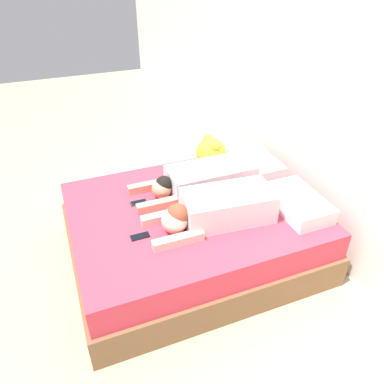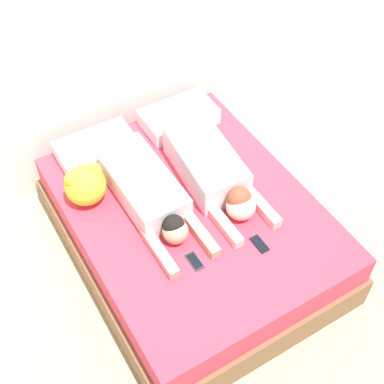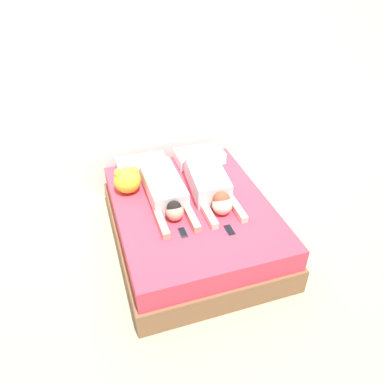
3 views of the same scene
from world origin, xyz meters
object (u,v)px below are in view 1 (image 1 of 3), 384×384
person_right (216,209)px  cell_phone_right (140,236)px  pillow_head_right (298,203)px  pillow_head_left (255,164)px  bed (192,232)px  person_left (202,179)px  cell_phone_left (139,202)px  plush_toy (211,152)px

person_right → cell_phone_right: person_right is taller
pillow_head_right → cell_phone_right: size_ratio=4.01×
pillow_head_left → bed: bearing=-66.0°
bed → cell_phone_right: 0.61m
pillow_head_right → cell_phone_right: pillow_head_right is taller
person_right → cell_phone_right: size_ratio=7.25×
pillow_head_right → person_right: 0.69m
bed → cell_phone_right: size_ratio=14.32×
pillow_head_right → cell_phone_right: 1.30m
pillow_head_right → person_left: size_ratio=0.52×
cell_phone_left → plush_toy: 0.91m
pillow_head_right → plush_toy: 1.00m
pillow_head_right → cell_phone_left: pillow_head_right is taller
cell_phone_left → cell_phone_right: 0.44m
bed → plush_toy: (-0.58, 0.43, 0.42)m
plush_toy → bed: bearing=-36.2°
person_right → cell_phone_left: (-0.46, -0.51, -0.11)m
person_left → plush_toy: (-0.35, 0.24, 0.05)m
person_right → cell_phone_left: bearing=-132.1°
cell_phone_right → pillow_head_left: bearing=113.5°
person_right → plush_toy: (-0.82, 0.32, 0.04)m
cell_phone_left → pillow_head_left: bearing=96.3°
bed → person_left: 0.47m
pillow_head_left → cell_phone_left: (0.13, -1.18, -0.06)m
bed → cell_phone_right: cell_phone_right is taller
pillow_head_left → plush_toy: 0.44m
person_right → plush_toy: 0.88m
pillow_head_left → person_left: 0.61m
person_right → cell_phone_left: size_ratio=7.25×
person_left → cell_phone_left: person_left is taller
pillow_head_right → person_left: 0.84m
pillow_head_right → plush_toy: bearing=-159.0°
cell_phone_left → cell_phone_right: bearing=-13.5°
bed → pillow_head_left: bearing=114.0°
person_left → cell_phone_right: person_left is taller
person_right → plush_toy: plush_toy is taller
pillow_head_right → person_right: (-0.11, -0.68, 0.05)m
pillow_head_right → person_right: size_ratio=0.55×
pillow_head_left → cell_phone_left: bearing=-83.7°
bed → person_right: bearing=24.7°
pillow_head_right → person_left: bearing=-134.4°
bed → pillow_head_right: (0.35, 0.79, 0.33)m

